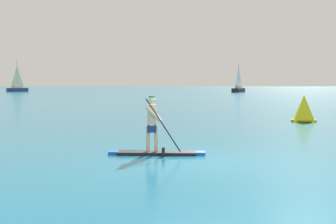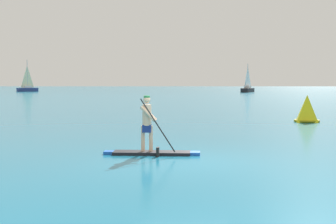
{
  "view_description": "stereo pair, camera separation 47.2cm",
  "coord_description": "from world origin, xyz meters",
  "px_view_note": "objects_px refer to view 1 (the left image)",
  "views": [
    {
      "loc": [
        -0.41,
        -12.57,
        2.11
      ],
      "look_at": [
        -0.77,
        7.4,
        0.84
      ],
      "focal_mm": 50.56,
      "sensor_mm": 36.0,
      "label": 1
    },
    {
      "loc": [
        0.06,
        -12.55,
        2.11
      ],
      "look_at": [
        -0.77,
        7.4,
        0.84
      ],
      "focal_mm": 50.56,
      "sensor_mm": 36.0,
      "label": 2
    }
  ],
  "objects_px": {
    "sailboat_left_horizon": "(17,87)",
    "race_marker_buoy": "(304,110)",
    "paddleboarder_mid_center": "(155,139)",
    "sailboat_right_horizon": "(238,88)"
  },
  "relations": [
    {
      "from": "sailboat_left_horizon",
      "to": "race_marker_buoy",
      "type": "bearing_deg",
      "value": -104.71
    },
    {
      "from": "paddleboarder_mid_center",
      "to": "sailboat_left_horizon",
      "type": "distance_m",
      "value": 96.3
    },
    {
      "from": "paddleboarder_mid_center",
      "to": "sailboat_right_horizon",
      "type": "distance_m",
      "value": 85.82
    },
    {
      "from": "sailboat_right_horizon",
      "to": "paddleboarder_mid_center",
      "type": "bearing_deg",
      "value": -167.78
    },
    {
      "from": "paddleboarder_mid_center",
      "to": "sailboat_right_horizon",
      "type": "relative_size",
      "value": 0.48
    },
    {
      "from": "paddleboarder_mid_center",
      "to": "sailboat_right_horizon",
      "type": "height_order",
      "value": "sailboat_right_horizon"
    },
    {
      "from": "paddleboarder_mid_center",
      "to": "sailboat_right_horizon",
      "type": "xyz_separation_m",
      "value": [
        13.48,
        84.76,
        0.35
      ]
    },
    {
      "from": "race_marker_buoy",
      "to": "sailboat_left_horizon",
      "type": "xyz_separation_m",
      "value": [
        -41.85,
        78.4,
        0.31
      ]
    },
    {
      "from": "race_marker_buoy",
      "to": "paddleboarder_mid_center",
      "type": "bearing_deg",
      "value": -122.63
    },
    {
      "from": "race_marker_buoy",
      "to": "sailboat_right_horizon",
      "type": "distance_m",
      "value": 73.49
    }
  ]
}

